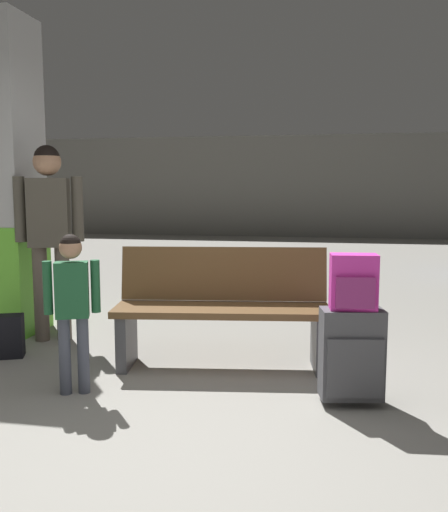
% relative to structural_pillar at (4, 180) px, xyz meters
% --- Properties ---
extents(ground_plane, '(18.00, 18.00, 0.10)m').
position_rel_structural_pillar_xyz_m(ground_plane, '(2.04, 2.00, -1.47)').
color(ground_plane, gray).
extents(garage_back_wall, '(18.00, 0.12, 2.80)m').
position_rel_structural_pillar_xyz_m(garage_back_wall, '(2.04, 10.86, -0.02)').
color(garage_back_wall, slate).
rests_on(garage_back_wall, ground_plane).
extents(structural_pillar, '(0.57, 0.57, 2.86)m').
position_rel_structural_pillar_xyz_m(structural_pillar, '(0.00, 0.00, 0.00)').
color(structural_pillar, '#66C633').
rests_on(structural_pillar, ground_plane).
extents(bench, '(1.66, 0.73, 0.89)m').
position_rel_structural_pillar_xyz_m(bench, '(2.14, -0.60, -0.98)').
color(bench, brown).
rests_on(bench, ground_plane).
extents(suitcase, '(0.41, 0.29, 0.60)m').
position_rel_structural_pillar_xyz_m(suitcase, '(3.07, -1.23, -1.10)').
color(suitcase, '#4C4C51').
rests_on(suitcase, ground_plane).
extents(backpack_bright, '(0.29, 0.21, 0.34)m').
position_rel_structural_pillar_xyz_m(backpack_bright, '(3.07, -1.23, -0.65)').
color(backpack_bright, '#D833A5').
rests_on(backpack_bright, suitcase).
extents(child, '(0.34, 0.20, 1.05)m').
position_rel_structural_pillar_xyz_m(child, '(1.30, -1.36, -0.77)').
color(child, '#4C5160').
rests_on(child, ground_plane).
extents(adult, '(0.56, 0.29, 1.71)m').
position_rel_structural_pillar_xyz_m(adult, '(0.54, -0.20, -0.36)').
color(adult, brown).
rests_on(adult, ground_plane).
extents(backpack_dark_floor, '(0.32, 0.27, 0.34)m').
position_rel_structural_pillar_xyz_m(backpack_dark_floor, '(0.40, -0.73, -1.25)').
color(backpack_dark_floor, black).
rests_on(backpack_dark_floor, ground_plane).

